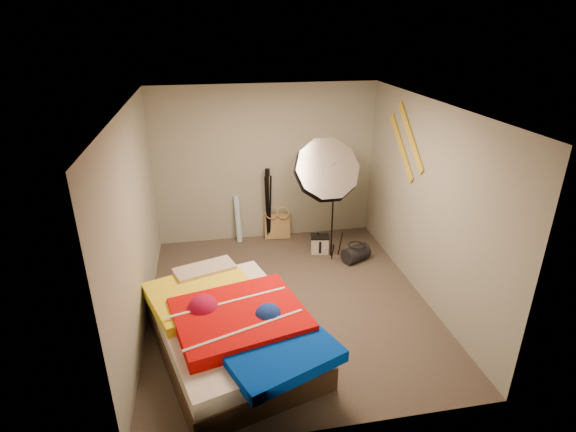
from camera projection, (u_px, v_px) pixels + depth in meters
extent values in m
plane|color=brown|center=(289.00, 302.00, 5.81)|extent=(4.00, 4.00, 0.00)
plane|color=silver|center=(289.00, 106.00, 4.81)|extent=(4.00, 4.00, 0.00)
plane|color=gray|center=(266.00, 165.00, 7.11)|extent=(3.50, 0.00, 3.50)
plane|color=gray|center=(336.00, 312.00, 3.51)|extent=(3.50, 0.00, 3.50)
plane|color=gray|center=(135.00, 224.00, 5.02)|extent=(0.00, 4.00, 4.00)
plane|color=gray|center=(427.00, 203.00, 5.60)|extent=(0.00, 4.00, 4.00)
cube|color=tan|center=(277.00, 226.00, 7.46)|extent=(0.43, 0.22, 0.43)
cylinder|color=#58A9DF|center=(238.00, 219.00, 7.29)|extent=(0.12, 0.23, 0.77)
cube|color=beige|center=(320.00, 245.00, 7.01)|extent=(0.29, 0.23, 0.26)
cylinder|color=black|center=(356.00, 254.00, 6.76)|extent=(0.47, 0.40, 0.25)
cube|color=gold|center=(411.00, 137.00, 5.86)|extent=(0.02, 0.91, 0.78)
cube|color=gold|center=(401.00, 147.00, 6.16)|extent=(0.02, 0.91, 0.78)
cube|color=#432E1E|center=(232.00, 340.00, 4.91)|extent=(1.96, 2.37, 0.27)
cube|color=silver|center=(231.00, 323.00, 4.82)|extent=(1.91, 2.32, 0.18)
cube|color=yellow|center=(203.00, 295.00, 5.08)|extent=(1.40, 1.32, 0.14)
cube|color=red|center=(240.00, 318.00, 4.65)|extent=(1.51, 1.36, 0.16)
cube|color=#0135BF|center=(279.00, 351.00, 4.23)|extent=(1.26, 1.15, 0.12)
cube|color=#C8879D|center=(205.00, 272.00, 5.46)|extent=(0.78, 0.54, 0.14)
cylinder|color=black|center=(333.00, 210.00, 6.66)|extent=(0.03, 0.03, 1.51)
cube|color=black|center=(335.00, 165.00, 6.38)|extent=(0.06, 0.06, 0.09)
cone|color=silver|center=(326.00, 171.00, 6.26)|extent=(1.14, 0.85, 1.11)
cylinder|color=black|center=(268.00, 208.00, 7.26)|extent=(0.05, 0.05, 1.11)
cube|color=black|center=(267.00, 172.00, 7.02)|extent=(0.08, 0.08, 0.11)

